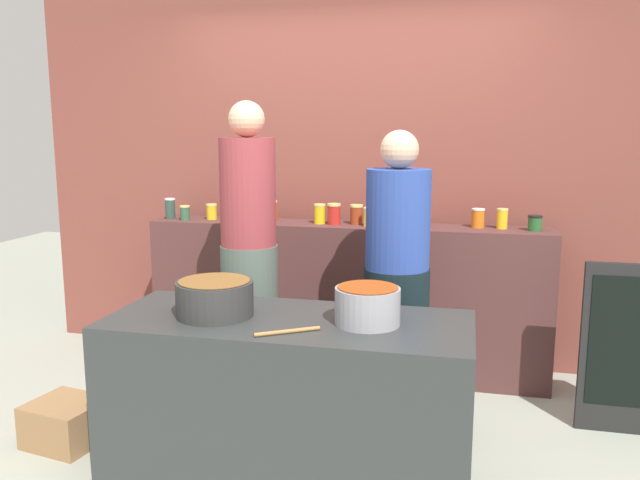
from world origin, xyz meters
The scene contains 25 objects.
ground centered at (0.00, 0.00, 0.00)m, with size 12.00×12.00×0.00m, color #959A8A.
storefront_wall centered at (0.00, 1.45, 1.50)m, with size 4.80×0.12×3.00m, color brown.
display_shelf centered at (0.00, 1.10, 0.52)m, with size 2.70×0.36×1.03m, color #4E2C2A.
prep_table centered at (0.00, -0.30, 0.39)m, with size 1.70×0.70×0.79m, color #2D3130.
preserve_jar_0 centered at (-1.27, 1.08, 1.11)m, with size 0.07×0.07×0.15m.
preserve_jar_1 centered at (-1.14, 1.04, 1.08)m, with size 0.07×0.07×0.10m.
preserve_jar_2 centered at (-0.97, 1.12, 1.09)m, with size 0.08×0.08×0.11m.
preserve_jar_3 centered at (-0.77, 1.12, 1.10)m, with size 0.09×0.09×0.14m.
preserve_jar_4 centered at (-0.53, 1.15, 1.10)m, with size 0.07×0.07×0.14m.
preserve_jar_5 centered at (-0.18, 1.09, 1.10)m, with size 0.08×0.08×0.13m.
preserve_jar_6 centered at (-0.08, 1.08, 1.10)m, with size 0.09×0.09×0.14m.
preserve_jar_7 centered at (0.07, 1.12, 1.10)m, with size 0.09×0.09×0.13m.
preserve_jar_8 centered at (0.17, 1.03, 1.10)m, with size 0.07×0.07×0.13m.
preserve_jar_9 centered at (0.35, 1.10, 1.09)m, with size 0.07×0.07×0.12m.
preserve_jar_10 centered at (0.50, 1.04, 1.09)m, with size 0.08×0.08×0.13m.
preserve_jar_11 centered at (0.86, 1.15, 1.09)m, with size 0.08×0.08×0.12m.
preserve_jar_12 centered at (1.01, 1.14, 1.10)m, with size 0.07×0.07×0.13m.
preserve_jar_13 centered at (1.21, 1.09, 1.08)m, with size 0.09×0.09×0.10m.
cooking_pot_left centered at (-0.35, -0.33, 0.87)m, with size 0.37×0.37×0.17m.
cooking_pot_center centered at (0.37, -0.29, 0.87)m, with size 0.30×0.30×0.17m.
wooden_spoon centered at (0.06, -0.51, 0.80)m, with size 0.02×0.02×0.30m, color #9E703D.
cook_with_tongs centered at (-0.42, 0.37, 0.83)m, with size 0.33×0.33×1.82m.
cook_in_cap centered at (0.42, 0.42, 0.75)m, with size 0.37×0.37×1.66m.
bread_crate centered at (-1.25, -0.27, 0.12)m, with size 0.37×0.33×0.23m, color olive.
chalkboard_sign centered at (1.69, 0.55, 0.48)m, with size 0.52×0.05×0.96m.
Camera 1 is at (0.80, -3.03, 1.65)m, focal length 35.58 mm.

